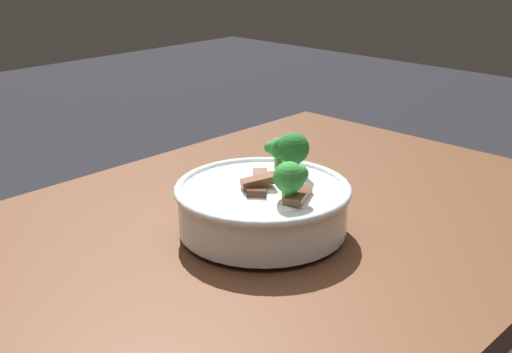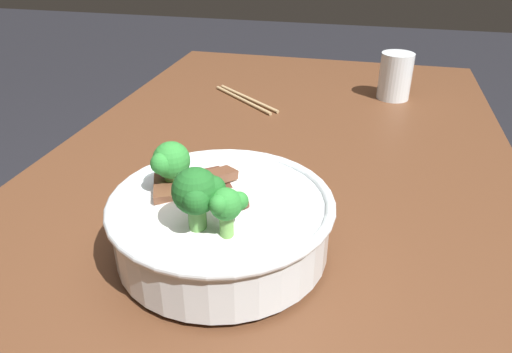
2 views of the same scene
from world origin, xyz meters
name	(u,v)px [view 2 (image 2 of 2)]	position (x,y,z in m)	size (l,w,h in m)	color
dining_table	(264,271)	(0.00, 0.00, 0.61)	(1.46, 0.76, 0.75)	#56331E
rice_bowl	(221,217)	(0.15, -0.02, 0.80)	(0.25, 0.25, 0.14)	silver
drinking_glass	(395,78)	(-0.45, 0.18, 0.80)	(0.07, 0.07, 0.10)	white
chopsticks_pair	(245,99)	(-0.36, -0.12, 0.76)	(0.15, 0.17, 0.01)	tan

